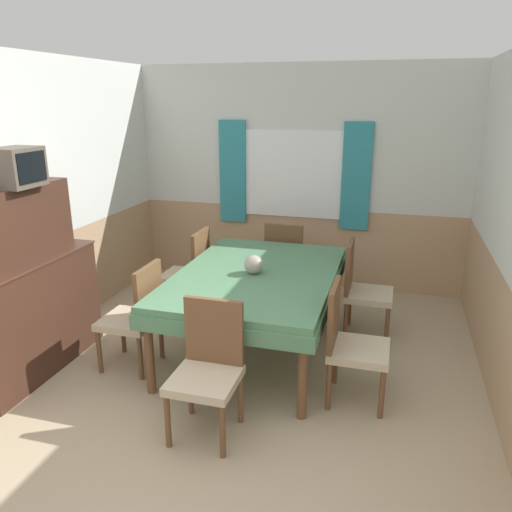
% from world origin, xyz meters
% --- Properties ---
extents(ground_plane, '(16.00, 16.00, 0.00)m').
position_xyz_m(ground_plane, '(0.00, 0.00, 0.00)').
color(ground_plane, tan).
extents(wall_back, '(4.31, 0.09, 2.60)m').
position_xyz_m(wall_back, '(-0.00, 3.74, 1.30)').
color(wall_back, silver).
rests_on(wall_back, ground_plane).
extents(wall_left, '(0.05, 4.12, 2.60)m').
position_xyz_m(wall_left, '(-1.98, 1.86, 1.30)').
color(wall_left, silver).
rests_on(wall_left, ground_plane).
extents(wall_right, '(0.05, 4.12, 2.60)m').
position_xyz_m(wall_right, '(1.98, 1.86, 1.30)').
color(wall_right, silver).
rests_on(wall_right, ground_plane).
extents(dining_table, '(1.38, 2.02, 0.75)m').
position_xyz_m(dining_table, '(0.01, 1.90, 0.65)').
color(dining_table, '#4C7A56').
rests_on(dining_table, ground_plane).
extents(chair_left_near, '(0.44, 0.44, 0.92)m').
position_xyz_m(chair_left_near, '(-0.88, 1.32, 0.49)').
color(chair_left_near, brown).
rests_on(chair_left_near, ground_plane).
extents(chair_left_far, '(0.44, 0.44, 0.92)m').
position_xyz_m(chair_left_far, '(-0.88, 2.47, 0.49)').
color(chair_left_far, brown).
rests_on(chair_left_far, ground_plane).
extents(chair_right_far, '(0.44, 0.44, 0.92)m').
position_xyz_m(chair_right_far, '(0.89, 2.47, 0.49)').
color(chair_right_far, brown).
rests_on(chair_right_far, ground_plane).
extents(chair_head_near, '(0.44, 0.44, 0.92)m').
position_xyz_m(chair_head_near, '(0.01, 0.69, 0.49)').
color(chair_head_near, brown).
rests_on(chair_head_near, ground_plane).
extents(chair_right_near, '(0.44, 0.44, 0.92)m').
position_xyz_m(chair_right_near, '(0.89, 1.32, 0.49)').
color(chair_right_near, brown).
rests_on(chair_right_near, ground_plane).
extents(chair_head_window, '(0.44, 0.44, 0.92)m').
position_xyz_m(chair_head_window, '(0.01, 3.10, 0.49)').
color(chair_head_window, brown).
rests_on(chair_head_window, ground_plane).
extents(sideboard, '(0.46, 1.36, 1.55)m').
position_xyz_m(sideboard, '(-1.73, 1.05, 0.67)').
color(sideboard, '#3D2319').
rests_on(sideboard, ground_plane).
extents(tv, '(0.29, 0.37, 0.30)m').
position_xyz_m(tv, '(-1.71, 1.14, 1.70)').
color(tv, '#51473D').
rests_on(tv, sideboard).
extents(vase, '(0.17, 0.17, 0.17)m').
position_xyz_m(vase, '(-0.01, 1.86, 0.83)').
color(vase, '#A39989').
rests_on(vase, dining_table).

